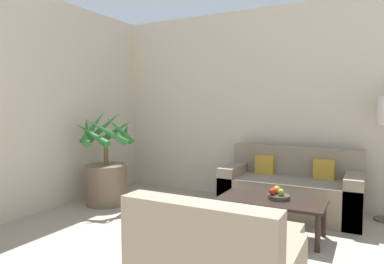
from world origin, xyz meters
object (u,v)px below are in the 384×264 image
at_px(apple_green, 281,192).
at_px(ottoman, 254,251).
at_px(orange_fruit, 277,190).
at_px(sofa_loveseat, 290,190).
at_px(fruit_bowl, 279,197).
at_px(coffee_table, 271,204).
at_px(potted_palm, 106,172).
at_px(apple_red, 272,192).

bearing_deg(apple_green, ottoman, -89.22).
bearing_deg(ottoman, orange_fruit, 94.23).
height_order(sofa_loveseat, fruit_bowl, sofa_loveseat).
xyz_separation_m(coffee_table, apple_green, (0.09, 0.03, 0.12)).
bearing_deg(ottoman, apple_green, 90.78).
height_order(coffee_table, orange_fruit, orange_fruit).
height_order(sofa_loveseat, apple_green, sofa_loveseat).
xyz_separation_m(apple_green, ottoman, (0.01, -0.93, -0.26)).
xyz_separation_m(coffee_table, ottoman, (0.11, -0.90, -0.13)).
bearing_deg(fruit_bowl, potted_palm, 178.86).
bearing_deg(fruit_bowl, coffee_table, -144.72).
distance_m(coffee_table, fruit_bowl, 0.11).
bearing_deg(sofa_loveseat, apple_green, -84.97).
bearing_deg(apple_red, fruit_bowl, 24.83).
height_order(coffee_table, apple_green, apple_green).
distance_m(fruit_bowl, ottoman, 0.97).
distance_m(apple_red, orange_fruit, 0.09).
height_order(apple_red, orange_fruit, orange_fruit).
bearing_deg(potted_palm, orange_fruit, 0.15).
distance_m(orange_fruit, ottoman, 1.03).
height_order(fruit_bowl, apple_green, apple_green).
distance_m(sofa_loveseat, ottoman, 1.74).
height_order(potted_palm, sofa_loveseat, potted_palm).
distance_m(apple_green, ottoman, 0.96).
height_order(apple_green, ottoman, apple_green).
distance_m(fruit_bowl, apple_red, 0.09).
distance_m(fruit_bowl, apple_green, 0.06).
bearing_deg(sofa_loveseat, potted_palm, -162.00).
xyz_separation_m(potted_palm, apple_green, (2.37, -0.06, 0.02)).
height_order(apple_red, apple_green, apple_green).
xyz_separation_m(apple_red, orange_fruit, (0.03, 0.08, 0.01)).
distance_m(potted_palm, fruit_bowl, 2.35).
relative_size(potted_palm, fruit_bowl, 5.85).
bearing_deg(coffee_table, apple_red, 73.53).
bearing_deg(coffee_table, potted_palm, 177.61).
height_order(potted_palm, apple_red, potted_palm).
relative_size(fruit_bowl, apple_green, 3.16).
bearing_deg(apple_green, coffee_table, -161.11).
relative_size(coffee_table, apple_red, 15.55).
bearing_deg(apple_red, apple_green, 8.31).
xyz_separation_m(fruit_bowl, orange_fruit, (-0.04, 0.05, 0.06)).
distance_m(apple_red, apple_green, 0.09).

